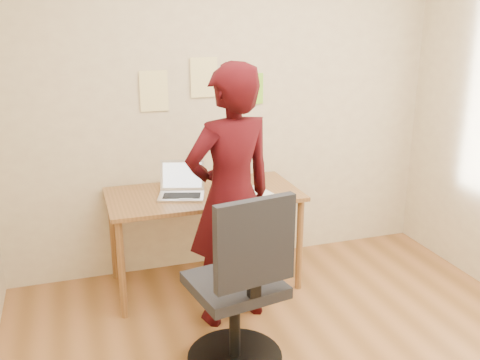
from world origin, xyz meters
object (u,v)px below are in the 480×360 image
object	(u,v)px
laptop	(182,188)
desk	(204,204)
office_chair	(240,296)
person	(231,198)
phone	(241,196)

from	to	relation	value
laptop	desk	bearing A→B (deg)	18.75
office_chair	person	bearing A→B (deg)	68.06
phone	person	size ratio (longest dim) A/B	0.08
laptop	person	distance (m)	0.56
laptop	office_chair	bearing A→B (deg)	-67.65
desk	phone	xyz separation A→B (m)	(0.23, -0.18, 0.09)
laptop	office_chair	world-z (taller)	office_chair
phone	person	bearing A→B (deg)	-115.18
desk	laptop	xyz separation A→B (m)	(-0.16, -0.01, 0.14)
person	desk	bearing A→B (deg)	-97.94
person	phone	bearing A→B (deg)	-132.12
laptop	office_chair	xyz separation A→B (m)	(0.10, -1.06, -0.32)
laptop	person	world-z (taller)	person
desk	phone	distance (m)	0.31
desk	laptop	bearing A→B (deg)	-178.05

